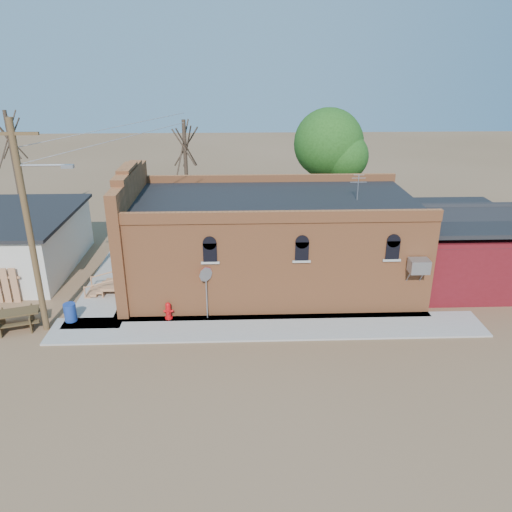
{
  "coord_description": "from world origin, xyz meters",
  "views": [
    {
      "loc": [
        0.27,
        -18.16,
        11.16
      ],
      "look_at": [
        1.05,
        3.44,
        2.4
      ],
      "focal_mm": 35.0,
      "sensor_mm": 36.0,
      "label": 1
    }
  ],
  "objects_px": {
    "fire_hydrant": "(168,311)",
    "brick_bar": "(266,242)",
    "stop_sign": "(206,279)",
    "picnic_table": "(16,317)",
    "utility_pole": "(30,225)",
    "trash_barrel": "(70,312)"
  },
  "relations": [
    {
      "from": "fire_hydrant",
      "to": "stop_sign",
      "type": "relative_size",
      "value": 0.32
    },
    {
      "from": "brick_bar",
      "to": "picnic_table",
      "type": "height_order",
      "value": "brick_bar"
    },
    {
      "from": "utility_pole",
      "to": "picnic_table",
      "type": "height_order",
      "value": "utility_pole"
    },
    {
      "from": "utility_pole",
      "to": "trash_barrel",
      "type": "xyz_separation_m",
      "value": [
        0.84,
        0.56,
        -4.28
      ]
    },
    {
      "from": "brick_bar",
      "to": "utility_pole",
      "type": "bearing_deg",
      "value": -156.31
    },
    {
      "from": "brick_bar",
      "to": "trash_barrel",
      "type": "height_order",
      "value": "brick_bar"
    },
    {
      "from": "utility_pole",
      "to": "fire_hydrant",
      "type": "xyz_separation_m",
      "value": [
        5.19,
        0.6,
        -4.3
      ]
    },
    {
      "from": "trash_barrel",
      "to": "picnic_table",
      "type": "bearing_deg",
      "value": -169.22
    },
    {
      "from": "utility_pole",
      "to": "trash_barrel",
      "type": "relative_size",
      "value": 10.85
    },
    {
      "from": "fire_hydrant",
      "to": "picnic_table",
      "type": "relative_size",
      "value": 0.36
    },
    {
      "from": "utility_pole",
      "to": "stop_sign",
      "type": "distance_m",
      "value": 7.5
    },
    {
      "from": "fire_hydrant",
      "to": "trash_barrel",
      "type": "relative_size",
      "value": 0.96
    },
    {
      "from": "utility_pole",
      "to": "stop_sign",
      "type": "height_order",
      "value": "utility_pole"
    },
    {
      "from": "utility_pole",
      "to": "picnic_table",
      "type": "distance_m",
      "value": 4.47
    },
    {
      "from": "fire_hydrant",
      "to": "stop_sign",
      "type": "distance_m",
      "value": 2.31
    },
    {
      "from": "brick_bar",
      "to": "fire_hydrant",
      "type": "bearing_deg",
      "value": -141.18
    },
    {
      "from": "fire_hydrant",
      "to": "brick_bar",
      "type": "bearing_deg",
      "value": 27.11
    },
    {
      "from": "trash_barrel",
      "to": "picnic_table",
      "type": "relative_size",
      "value": 0.37
    },
    {
      "from": "utility_pole",
      "to": "stop_sign",
      "type": "relative_size",
      "value": 3.61
    },
    {
      "from": "stop_sign",
      "to": "picnic_table",
      "type": "relative_size",
      "value": 1.11
    },
    {
      "from": "fire_hydrant",
      "to": "stop_sign",
      "type": "bearing_deg",
      "value": -11.58
    },
    {
      "from": "fire_hydrant",
      "to": "utility_pole",
      "type": "bearing_deg",
      "value": 174.84
    }
  ]
}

